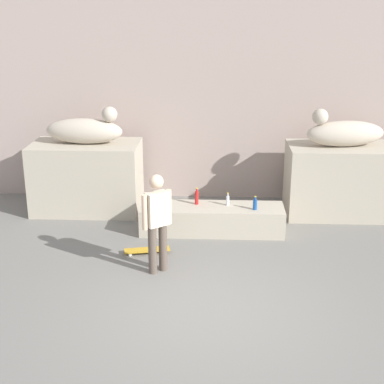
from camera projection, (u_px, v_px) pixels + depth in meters
ground_plane at (210, 312)px, 8.14m from camera, size 40.00×40.00×0.00m
facade_wall at (215, 71)px, 12.33m from camera, size 10.39×0.60×5.62m
pedestal_left at (87, 177)px, 11.91m from camera, size 2.23×1.26×1.46m
pedestal_right at (341, 180)px, 11.69m from camera, size 2.23×1.26×1.46m
statue_reclining_left at (86, 130)px, 11.59m from camera, size 1.63×0.67×0.78m
statue_reclining_right at (344, 132)px, 11.36m from camera, size 1.67×0.81×0.78m
ledge_block at (212, 219)px, 10.90m from camera, size 2.75×0.77×0.52m
skater at (157, 219)px, 9.07m from camera, size 0.45×0.38×1.67m
skateboard at (147, 250)px, 10.01m from camera, size 0.82×0.37×0.08m
bottle_blue at (255, 204)px, 10.62m from camera, size 0.08×0.08×0.26m
bottle_clear at (228, 200)px, 10.85m from camera, size 0.06×0.06×0.25m
bottle_red at (197, 197)px, 10.90m from camera, size 0.07×0.07×0.33m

